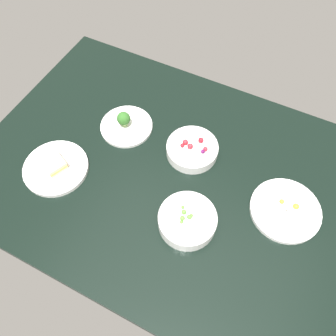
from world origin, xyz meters
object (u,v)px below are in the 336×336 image
(bowl_berries, at_px, (192,149))
(plate_broccoli, at_px, (126,124))
(plate_eggs, at_px, (286,210))
(plate_sandwich, at_px, (56,167))
(bowl_peas, at_px, (187,220))

(bowl_berries, bearing_deg, plate_broccoli, -178.96)
(plate_eggs, bearing_deg, bowl_berries, 168.77)
(plate_broccoli, relative_size, bowl_berries, 1.06)
(plate_broccoli, relative_size, plate_sandwich, 0.87)
(plate_broccoli, distance_m, plate_sandwich, 0.29)
(bowl_berries, relative_size, plate_eggs, 0.81)
(bowl_peas, bearing_deg, plate_sandwich, -177.65)
(plate_eggs, bearing_deg, plate_sandwich, -165.05)
(plate_broccoli, relative_size, bowl_peas, 1.06)
(bowl_berries, relative_size, bowl_peas, 1.00)
(plate_broccoli, bearing_deg, bowl_berries, 1.04)
(bowl_peas, bearing_deg, bowl_berries, 111.36)
(plate_eggs, bearing_deg, bowl_peas, -145.52)
(plate_broccoli, bearing_deg, bowl_peas, -34.08)
(plate_broccoli, distance_m, bowl_berries, 0.26)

